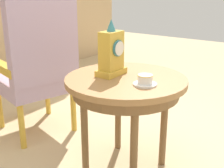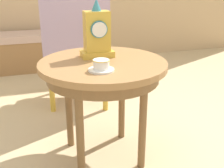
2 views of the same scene
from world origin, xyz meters
name	(u,v)px [view 2 (image 2 of 2)]	position (x,y,z in m)	size (l,w,h in m)	color
ground_plane	(89,153)	(0.00, 0.00, 0.00)	(10.00, 10.00, 0.00)	tan
side_table	(103,74)	(0.09, -0.04, 0.55)	(0.73, 0.73, 0.62)	#9E7042
teacup_left	(101,66)	(0.03, -0.21, 0.65)	(0.13, 0.13, 0.06)	white
mantel_clock	(97,34)	(0.08, 0.06, 0.76)	(0.19, 0.11, 0.34)	gold
armchair	(77,38)	(0.09, 0.76, 0.59)	(0.65, 0.65, 1.14)	#B299B7
window_bench	(23,52)	(-0.34, 1.95, 0.22)	(1.08, 0.40, 0.44)	#CCA893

